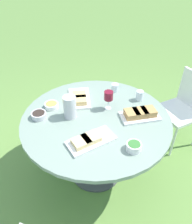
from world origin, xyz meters
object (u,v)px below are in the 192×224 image
at_px(wine_glass, 109,96).
at_px(chair_near_right, 185,105).
at_px(dining_table, 96,126).
at_px(water_pitcher, 70,107).

bearing_deg(wine_glass, chair_near_right, -77.93).
distance_m(dining_table, wine_glass, 0.31).
distance_m(water_pitcher, wine_glass, 0.37).
distance_m(dining_table, chair_near_right, 1.16).
distance_m(dining_table, water_pitcher, 0.31).
relative_size(chair_near_right, wine_glass, 4.78).
bearing_deg(water_pitcher, wine_glass, -81.54).
height_order(water_pitcher, wine_glass, water_pitcher).
bearing_deg(water_pitcher, dining_table, -104.48).
xyz_separation_m(dining_table, chair_near_right, (0.32, -1.11, -0.13)).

